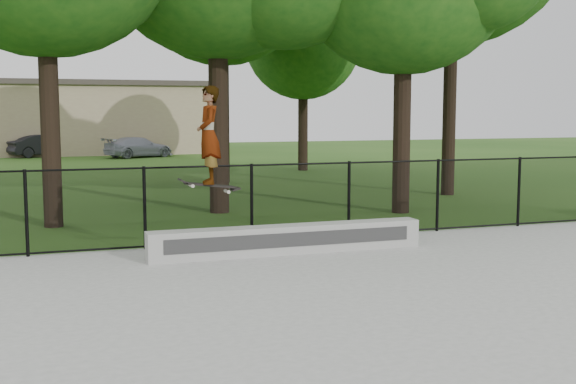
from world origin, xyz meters
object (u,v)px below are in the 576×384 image
object	(u,v)px
grind_ledge	(288,239)
skater_airborne	(209,137)
car_b	(43,146)
car_c	(139,147)

from	to	relation	value
grind_ledge	skater_airborne	size ratio (longest dim) A/B	2.81
car_b	car_c	size ratio (longest dim) A/B	0.96
skater_airborne	car_b	bearing A→B (deg)	94.41
car_c	skater_airborne	size ratio (longest dim) A/B	2.02
car_b	skater_airborne	bearing A→B (deg)	160.13
grind_ledge	car_c	world-z (taller)	car_c
car_b	skater_airborne	distance (m)	30.85
car_b	grind_ledge	bearing A→B (deg)	162.78
grind_ledge	car_c	distance (m)	28.42
car_b	car_c	xyz separation A→B (m)	(4.96, -2.23, -0.06)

